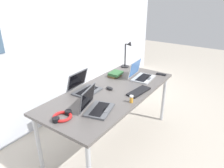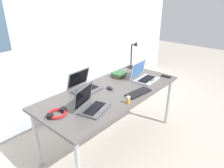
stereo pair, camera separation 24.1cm
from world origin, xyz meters
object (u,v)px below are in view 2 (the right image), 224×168
laptop_front_right (84,86)px  book_stack (119,74)px  laptop_far_corner (144,76)px  pill_bottle (128,100)px  external_keyboard (138,93)px  computer_mouse (110,88)px  desk_lamp (133,55)px  headphones (57,113)px  laptop_near_lamp (91,105)px  cell_phone (166,76)px

laptop_front_right → book_stack: (0.59, -0.04, -0.01)m
laptop_far_corner → pill_bottle: 0.69m
external_keyboard → book_stack: size_ratio=1.67×
external_keyboard → laptop_front_right: bearing=128.8°
external_keyboard → book_stack: (0.26, 0.49, 0.02)m
pill_bottle → laptop_far_corner: bearing=19.3°
computer_mouse → laptop_far_corner: bearing=-8.7°
computer_mouse → book_stack: size_ratio=0.49×
desk_lamp → headphones: bearing=-171.3°
laptop_far_corner → headphones: size_ratio=1.61×
laptop_front_right → external_keyboard: 0.63m
laptop_near_lamp → pill_bottle: laptop_near_lamp is taller
book_stack → external_keyboard: bearing=-117.3°
laptop_near_lamp → laptop_far_corner: bearing=1.3°
external_keyboard → headphones: (-0.87, 0.33, 0.01)m
computer_mouse → cell_phone: bearing=-14.7°
desk_lamp → laptop_near_lamp: size_ratio=1.10×
headphones → book_stack: bearing=8.5°
headphones → pill_bottle: (0.61, -0.37, 0.03)m
computer_mouse → cell_phone: computer_mouse is taller
laptop_front_right → pill_bottle: laptop_front_right is taller
desk_lamp → headphones: 1.57m
computer_mouse → book_stack: bearing=31.0°
laptop_far_corner → computer_mouse: (-0.52, 0.14, -0.03)m
laptop_front_right → pill_bottle: bearing=-82.5°
cell_phone → book_stack: 0.64m
pill_bottle → book_stack: bearing=46.6°
laptop_near_lamp → cell_phone: laptop_near_lamp is taller
desk_lamp → computer_mouse: size_ratio=4.17×
computer_mouse → cell_phone: 0.86m
external_keyboard → pill_bottle: size_ratio=4.18×
computer_mouse → pill_bottle: size_ratio=1.22×
laptop_near_lamp → laptop_front_right: same height
book_stack → headphones: bearing=-171.5°
desk_lamp → external_keyboard: 0.89m
pill_bottle → computer_mouse: bearing=70.8°
laptop_near_lamp → computer_mouse: laptop_near_lamp is taller
desk_lamp → external_keyboard: size_ratio=1.21×
cell_phone → external_keyboard: bearing=175.0°
cell_phone → headphones: size_ratio=0.64×
desk_lamp → laptop_far_corner: size_ratio=1.16×
laptop_near_lamp → book_stack: bearing=21.8°
book_stack → desk_lamp: bearing=9.0°
desk_lamp → cell_phone: (0.00, -0.55, -0.19)m
desk_lamp → pill_bottle: 1.12m
pill_bottle → laptop_near_lamp: bearing=148.3°
laptop_far_corner → book_stack: laptop_far_corner is taller
desk_lamp → pill_bottle: bearing=-146.7°
headphones → pill_bottle: bearing=-31.4°
laptop_near_lamp → cell_phone: size_ratio=2.67×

